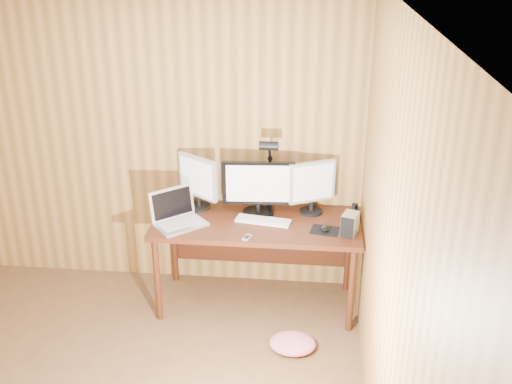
% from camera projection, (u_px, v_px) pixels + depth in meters
% --- Properties ---
extents(room_shell, '(4.00, 4.00, 4.00)m').
position_uv_depth(room_shell, '(43.00, 267.00, 3.04)').
color(room_shell, brown).
rests_on(room_shell, ground).
extents(desk, '(1.60, 0.70, 0.75)m').
position_uv_depth(desk, '(258.00, 231.00, 4.75)').
color(desk, '#3F1B0D').
rests_on(desk, floor).
extents(monitor_center, '(0.57, 0.25, 0.44)m').
position_uv_depth(monitor_center, '(258.00, 187.00, 4.67)').
color(monitor_center, black).
rests_on(monitor_center, desk).
extents(monitor_left, '(0.34, 0.25, 0.44)m').
position_uv_depth(monitor_left, '(198.00, 181.00, 4.77)').
color(monitor_left, black).
rests_on(monitor_left, desk).
extents(monitor_right, '(0.36, 0.20, 0.43)m').
position_uv_depth(monitor_right, '(312.00, 186.00, 4.69)').
color(monitor_right, black).
rests_on(monitor_right, desk).
extents(laptop, '(0.46, 0.45, 0.26)m').
position_uv_depth(laptop, '(177.00, 216.00, 4.58)').
color(laptop, silver).
rests_on(laptop, desk).
extents(keyboard, '(0.44, 0.20, 0.02)m').
position_uv_depth(keyboard, '(263.00, 220.00, 4.63)').
color(keyboard, white).
rests_on(keyboard, desk).
extents(mousepad, '(0.23, 0.20, 0.00)m').
position_uv_depth(mousepad, '(325.00, 230.00, 4.49)').
color(mousepad, black).
rests_on(mousepad, desk).
extents(mouse, '(0.07, 0.11, 0.04)m').
position_uv_depth(mouse, '(325.00, 228.00, 4.48)').
color(mouse, black).
rests_on(mouse, mousepad).
extents(hard_drive, '(0.15, 0.18, 0.17)m').
position_uv_depth(hard_drive, '(350.00, 224.00, 4.41)').
color(hard_drive, silver).
rests_on(hard_drive, desk).
extents(phone, '(0.07, 0.10, 0.01)m').
position_uv_depth(phone, '(247.00, 237.00, 4.38)').
color(phone, silver).
rests_on(phone, desk).
extents(speaker, '(0.05, 0.05, 0.12)m').
position_uv_depth(speaker, '(354.00, 211.00, 4.67)').
color(speaker, black).
rests_on(speaker, desk).
extents(desk_lamp, '(0.15, 0.21, 0.64)m').
position_uv_depth(desk_lamp, '(269.00, 164.00, 4.67)').
color(desk_lamp, black).
rests_on(desk_lamp, desk).
extents(fabric_pile, '(0.40, 0.35, 0.11)m').
position_uv_depth(fabric_pile, '(293.00, 343.00, 4.36)').
color(fabric_pile, '#D06472').
rests_on(fabric_pile, floor).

